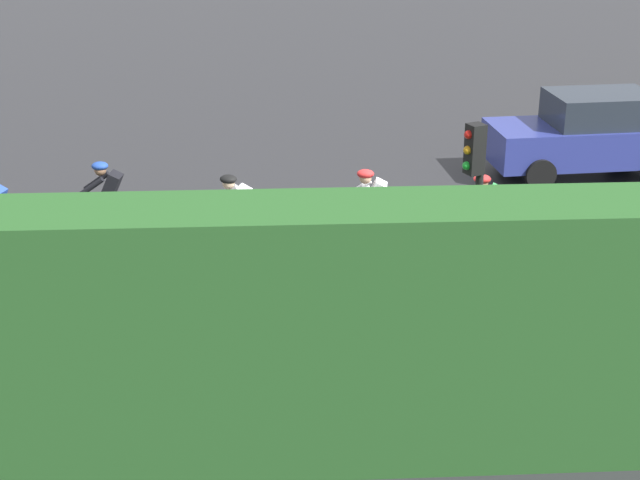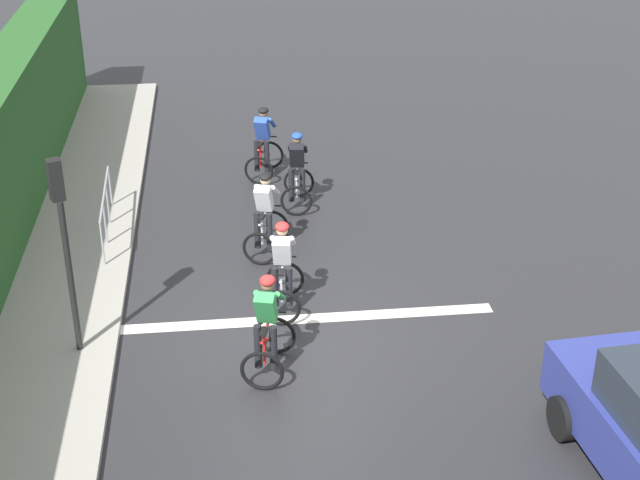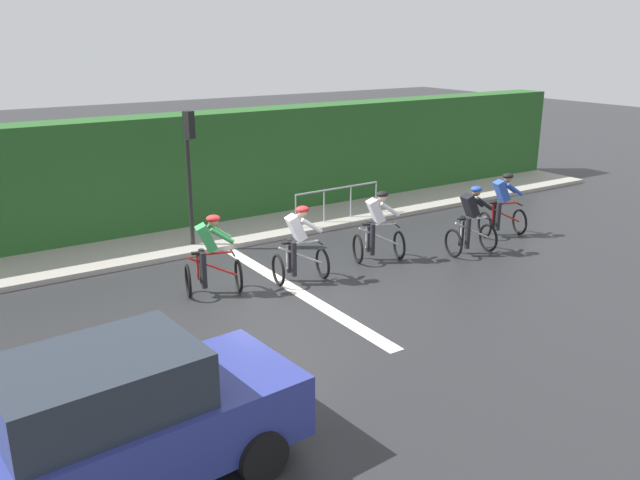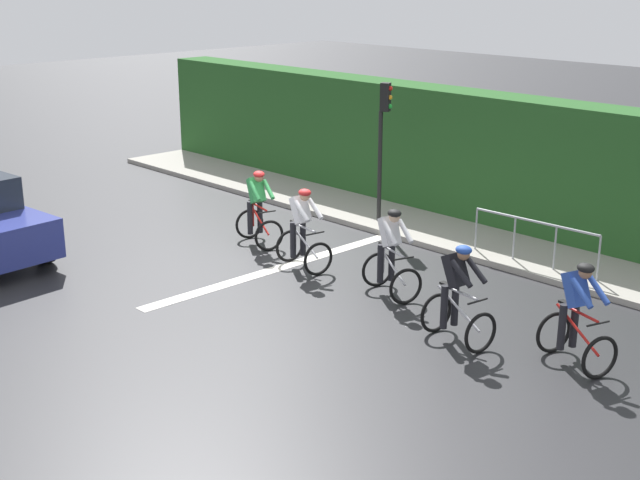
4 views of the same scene
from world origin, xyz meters
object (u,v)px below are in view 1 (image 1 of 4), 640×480
traffic_light_near_crossing (474,209)px  car_navy (589,134)px  cyclist_fourth (370,220)px  cyclist_second (109,211)px  cyclist_mid (235,226)px  cyclist_trailing (485,225)px  pedestrian_railing_kerbside (150,316)px

traffic_light_near_crossing → car_navy: bearing=-27.9°
cyclist_fourth → traffic_light_near_crossing: size_ratio=0.50×
cyclist_second → cyclist_fourth: same height
cyclist_fourth → traffic_light_near_crossing: bearing=-164.4°
cyclist_mid → cyclist_trailing: 4.06m
cyclist_mid → pedestrian_railing_kerbside: 3.29m
traffic_light_near_crossing → cyclist_mid: bearing=44.5°
cyclist_trailing → traffic_light_near_crossing: (-3.01, 0.89, 1.43)m
pedestrian_railing_kerbside → cyclist_trailing: bearing=-60.3°
car_navy → pedestrian_railing_kerbside: 11.50m
cyclist_trailing → car_navy: size_ratio=0.39×
cyclist_second → car_navy: car_navy is taller
cyclist_second → pedestrian_railing_kerbside: bearing=-164.3°
cyclist_fourth → cyclist_trailing: size_ratio=1.00×
car_navy → cyclist_fourth: bearing=131.5°
cyclist_second → cyclist_mid: size_ratio=1.00×
cyclist_mid → cyclist_fourth: 2.23m
cyclist_second → cyclist_trailing: same height
cyclist_mid → cyclist_second: bearing=69.2°
cyclist_mid → traffic_light_near_crossing: size_ratio=0.50×
traffic_light_near_crossing → pedestrian_railing_kerbside: traffic_light_near_crossing is taller
cyclist_second → cyclist_mid: bearing=-110.8°
cyclist_trailing → pedestrian_railing_kerbside: 5.87m
cyclist_fourth → cyclist_second: bearing=81.4°
cyclist_trailing → cyclist_fourth: bearing=78.5°
car_navy → traffic_light_near_crossing: 9.08m
cyclist_fourth → cyclist_trailing: 1.87m
cyclist_fourth → traffic_light_near_crossing: traffic_light_near_crossing is taller
cyclist_mid → traffic_light_near_crossing: (-3.22, -3.17, 1.43)m
cyclist_fourth → car_navy: bearing=-48.5°
car_navy → pedestrian_railing_kerbside: size_ratio=1.50×
cyclist_mid → pedestrian_railing_kerbside: cyclist_mid is taller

